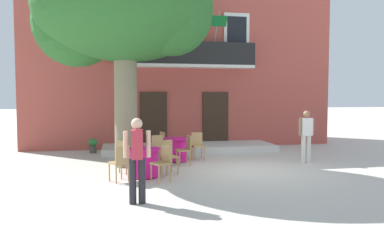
{
  "coord_description": "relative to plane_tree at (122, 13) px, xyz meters",
  "views": [
    {
      "loc": [
        -3.56,
        -10.14,
        2.08
      ],
      "look_at": [
        -1.07,
        2.47,
        1.3
      ],
      "focal_mm": 34.82,
      "sensor_mm": 36.0,
      "label": 1
    }
  ],
  "objects": [
    {
      "name": "ground_plane",
      "position": [
        3.43,
        -1.26,
        -4.59
      ],
      "size": [
        120.0,
        120.0,
        0.0
      ],
      "primitive_type": "plane",
      "color": "beige"
    },
    {
      "name": "building_facade",
      "position": [
        2.55,
        5.73,
        -0.84
      ],
      "size": [
        13.0,
        5.09,
        7.5
      ],
      "color": "#B24C42",
      "rests_on": "ground"
    },
    {
      "name": "entrance_step_platform",
      "position": [
        2.55,
        2.73,
        -4.47
      ],
      "size": [
        6.61,
        2.03,
        0.25
      ],
      "primitive_type": "cube",
      "color": "silver",
      "rests_on": "ground"
    },
    {
      "name": "plane_tree",
      "position": [
        0.0,
        0.0,
        0.0
      ],
      "size": [
        5.41,
        4.75,
        6.31
      ],
      "color": "#7F755B",
      "rests_on": "ground"
    },
    {
      "name": "cafe_table_near_tree",
      "position": [
        0.51,
        -1.74,
        -4.2
      ],
      "size": [
        0.86,
        0.86,
        0.76
      ],
      "color": "#DB1984",
      "rests_on": "ground"
    },
    {
      "name": "cafe_chair_near_tree_0",
      "position": [
        0.04,
        -1.15,
        -4.06
      ],
      "size": [
        0.55,
        0.55,
        0.91
      ],
      "color": "tan",
      "rests_on": "ground"
    },
    {
      "name": "cafe_chair_near_tree_1",
      "position": [
        -0.11,
        -2.17,
        -4.06
      ],
      "size": [
        0.55,
        0.55,
        0.91
      ],
      "color": "tan",
      "rests_on": "ground"
    },
    {
      "name": "cafe_chair_near_tree_2",
      "position": [
        0.93,
        -2.36,
        -4.06
      ],
      "size": [
        0.54,
        0.54,
        0.91
      ],
      "color": "tan",
      "rests_on": "ground"
    },
    {
      "name": "cafe_chair_near_tree_3",
      "position": [
        1.17,
        -1.39,
        -4.06
      ],
      "size": [
        0.52,
        0.52,
        0.91
      ],
      "color": "tan",
      "rests_on": "ground"
    },
    {
      "name": "cafe_table_middle",
      "position": [
        1.69,
        0.48,
        -4.2
      ],
      "size": [
        0.86,
        0.86,
        0.76
      ],
      "color": "#DB1984",
      "rests_on": "ground"
    },
    {
      "name": "cafe_chair_middle_0",
      "position": [
        2.44,
        0.62,
        -4.06
      ],
      "size": [
        0.43,
        0.43,
        0.91
      ],
      "color": "tan",
      "rests_on": "ground"
    },
    {
      "name": "cafe_chair_middle_1",
      "position": [
        1.42,
        1.18,
        -4.06
      ],
      "size": [
        0.49,
        0.49,
        0.91
      ],
      "color": "tan",
      "rests_on": "ground"
    },
    {
      "name": "cafe_chair_middle_2",
      "position": [
        1.0,
        0.19,
        -4.06
      ],
      "size": [
        0.5,
        0.5,
        0.91
      ],
      "color": "tan",
      "rests_on": "ground"
    },
    {
      "name": "cafe_chair_middle_3",
      "position": [
        1.87,
        -0.25,
        -4.06
      ],
      "size": [
        0.45,
        0.45,
        0.91
      ],
      "color": "tan",
      "rests_on": "ground"
    },
    {
      "name": "ground_planter_left",
      "position": [
        -1.1,
        2.92,
        -4.29
      ],
      "size": [
        0.33,
        0.33,
        0.54
      ],
      "color": "#47423D",
      "rests_on": "ground"
    },
    {
      "name": "pedestrian_near_entrance",
      "position": [
        0.21,
        -4.15,
        -3.64
      ],
      "size": [
        0.53,
        0.35,
        1.68
      ],
      "color": "#232328",
      "rests_on": "ground"
    },
    {
      "name": "pedestrian_mid_plaza",
      "position": [
        5.72,
        -0.55,
        -3.65
      ],
      "size": [
        0.53,
        0.23,
        1.66
      ],
      "color": "silver",
      "rests_on": "ground"
    }
  ]
}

